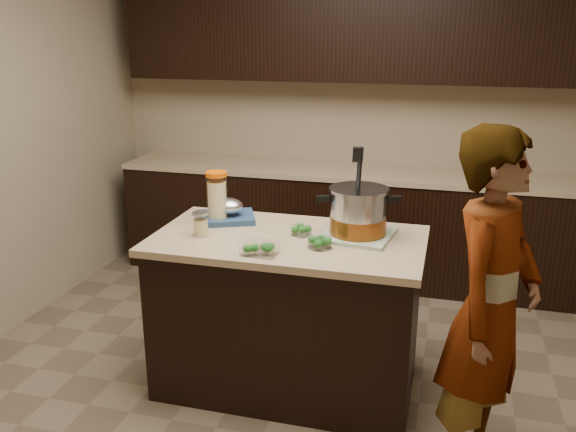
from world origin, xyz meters
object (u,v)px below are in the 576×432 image
stock_pot (358,214)px  person (490,310)px  lemonade_pitcher (217,200)px  island (288,312)px

stock_pot → person: (0.67, -0.55, -0.22)m
lemonade_pitcher → person: person is taller
island → person: person is taller
stock_pot → person: person is taller
lemonade_pitcher → person: bearing=-21.1°
stock_pot → person: bearing=-53.2°
stock_pot → person: size_ratio=0.28×
person → island: bearing=91.1°
island → lemonade_pitcher: size_ratio=4.91×
island → stock_pot: bearing=16.8°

